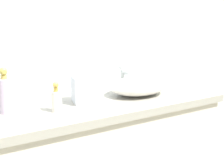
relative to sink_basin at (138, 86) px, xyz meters
name	(u,v)px	position (x,y,z in m)	size (l,w,h in m)	color
bathroom_wall_rear	(69,21)	(-0.27, 0.34, 0.36)	(6.00, 0.06, 2.60)	silver
wall_mirror_panel	(60,12)	(-0.34, 0.30, 0.41)	(1.39, 0.01, 0.93)	#B2BCC6
sink_basin	(138,86)	(0.00, 0.00, 0.00)	(0.35, 0.26, 0.10)	silver
faucet	(124,76)	(0.00, 0.15, 0.03)	(0.03, 0.11, 0.15)	silver
soap_dispenser	(5,94)	(-0.72, 0.04, 0.04)	(0.06, 0.06, 0.21)	silver
perfume_bottle	(56,100)	(-0.51, -0.06, 0.01)	(0.05, 0.05, 0.14)	white
tissue_box	(85,88)	(-0.33, 0.01, 0.03)	(0.15, 0.15, 0.18)	silver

